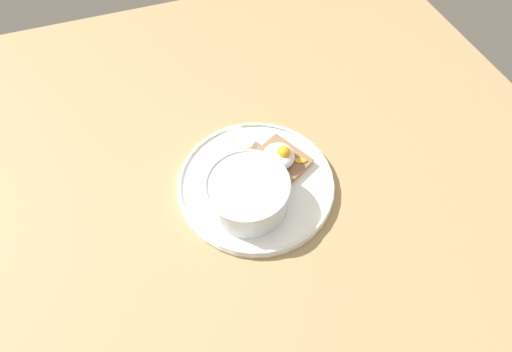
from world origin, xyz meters
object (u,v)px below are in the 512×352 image
toast_slice (278,163)px  oatmeal_bowl (248,193)px  banana_slice_front (228,154)px  banana_slice_left (246,143)px  poached_egg (280,156)px  banana_slice_back (236,135)px

toast_slice → oatmeal_bowl: bearing=-53.9°
banana_slice_front → banana_slice_left: size_ratio=0.89×
oatmeal_bowl → toast_slice: bearing=126.1°
banana_slice_front → poached_egg: bearing=57.7°
oatmeal_bowl → toast_slice: size_ratio=1.13×
toast_slice → banana_slice_left: 7.30cm
poached_egg → banana_slice_back: 10.30cm
oatmeal_bowl → banana_slice_front: bearing=-178.6°
oatmeal_bowl → banana_slice_back: size_ratio=3.31×
oatmeal_bowl → poached_egg: bearing=125.3°
toast_slice → banana_slice_left: bearing=-146.0°
poached_egg → banana_slice_front: (-5.02, -7.96, -2.27)cm
banana_slice_front → banana_slice_left: 3.88cm
oatmeal_bowl → banana_slice_back: bearing=170.4°
toast_slice → poached_egg: (0.06, 0.16, 2.04)cm
toast_slice → banana_slice_back: banana_slice_back is taller
oatmeal_bowl → poached_egg: oatmeal_bowl is taller
toast_slice → banana_slice_front: (-4.96, -7.80, -0.22)cm
banana_slice_front → banana_slice_back: banana_slice_back is taller
poached_egg → banana_slice_front: poached_egg is taller
banana_slice_left → banana_slice_back: banana_slice_left is taller
poached_egg → banana_slice_left: poached_egg is taller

